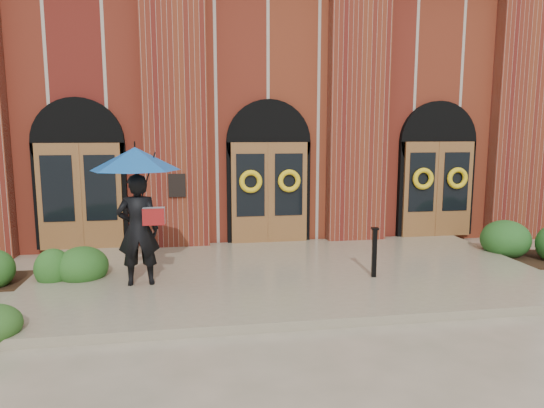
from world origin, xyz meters
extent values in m
plane|color=tan|center=(0.00, 0.00, 0.00)|extent=(90.00, 90.00, 0.00)
cube|color=gray|center=(0.00, 0.15, 0.07)|extent=(10.00, 5.30, 0.15)
cube|color=maroon|center=(0.00, 8.90, 3.50)|extent=(16.00, 12.00, 7.00)
cube|color=black|center=(-2.25, 2.47, 1.65)|extent=(0.40, 0.05, 0.55)
cube|color=maroon|center=(-2.25, 2.73, 3.50)|extent=(1.50, 0.45, 7.00)
cube|color=maroon|center=(2.25, 2.73, 3.50)|extent=(1.50, 0.45, 7.00)
cube|color=maroon|center=(6.75, 2.73, 3.50)|extent=(1.50, 0.45, 7.00)
cube|color=brown|center=(-4.50, 2.71, 1.40)|extent=(1.90, 0.10, 2.50)
cylinder|color=black|center=(-4.50, 2.85, 2.65)|extent=(2.10, 0.22, 2.10)
cube|color=brown|center=(0.00, 2.71, 1.40)|extent=(1.90, 0.10, 2.50)
cylinder|color=black|center=(0.00, 2.85, 2.65)|extent=(2.10, 0.22, 2.10)
cube|color=brown|center=(4.50, 2.71, 1.40)|extent=(1.90, 0.10, 2.50)
cylinder|color=black|center=(4.50, 2.85, 2.65)|extent=(2.10, 0.22, 2.10)
torus|color=yellow|center=(-0.48, 2.59, 1.70)|extent=(0.57, 0.13, 0.57)
torus|color=yellow|center=(0.48, 2.59, 1.70)|extent=(0.57, 0.13, 0.57)
torus|color=yellow|center=(4.02, 2.59, 1.70)|extent=(0.57, 0.13, 0.57)
torus|color=yellow|center=(4.98, 2.59, 1.70)|extent=(0.57, 0.13, 0.57)
imported|color=black|center=(-2.86, -0.32, 1.16)|extent=(0.77, 0.53, 2.03)
cone|color=#13519A|center=(-2.86, -0.32, 2.44)|extent=(1.67, 1.67, 0.41)
cylinder|color=black|center=(-2.81, -0.37, 1.90)|extent=(0.02, 0.02, 0.67)
cube|color=#A6A8AB|center=(-2.57, -0.48, 1.43)|extent=(0.39, 0.21, 0.30)
cube|color=maroon|center=(-2.57, -0.59, 1.43)|extent=(0.38, 0.05, 0.30)
cube|color=black|center=(1.52, -0.56, 0.61)|extent=(0.09, 0.09, 0.92)
cube|color=black|center=(1.52, -0.56, 1.09)|extent=(0.15, 0.15, 0.04)
ellipsoid|color=#24511B|center=(-5.20, 0.72, 0.35)|extent=(2.72, 1.09, 0.70)
camera|label=1|loc=(-1.85, -9.13, 2.91)|focal=32.00mm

